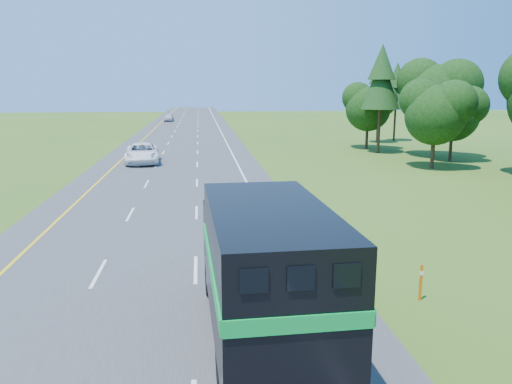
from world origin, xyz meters
TOP-DOWN VIEW (x-y plane):
  - road at (0.00, 50.00)m, footprint 15.00×260.00m
  - lane_markings at (0.00, 50.00)m, footprint 11.15×260.00m
  - horse_truck at (3.71, 13.94)m, footprint 3.16×9.26m
  - white_suv at (-3.24, 48.57)m, footprint 3.53×6.75m
  - far_car at (-4.10, 106.57)m, footprint 2.11×4.52m
  - delineator at (9.26, 16.38)m, footprint 0.10×0.06m

SIDE VIEW (x-z plane):
  - road at x=0.00m, z-range 0.00..0.04m
  - lane_markings at x=0.00m, z-range 0.04..0.05m
  - delineator at x=9.26m, z-range 0.04..1.27m
  - far_car at x=-4.10m, z-range 0.04..1.54m
  - white_suv at x=-3.24m, z-range 0.04..1.85m
  - horse_truck at x=3.71m, z-range 0.18..4.24m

